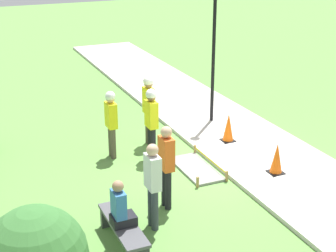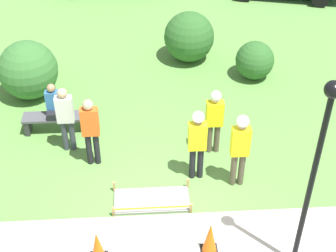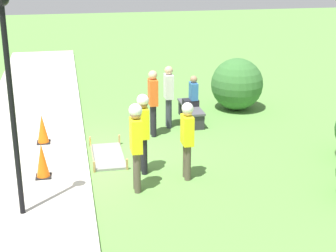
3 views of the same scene
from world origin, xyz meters
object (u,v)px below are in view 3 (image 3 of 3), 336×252
Objects in this scene: worker_supervisor at (187,134)px; bystander_in_orange_shirt at (153,99)px; traffic_cone_near_patch at (43,129)px; worker_assistant at (136,139)px; park_bench at (191,110)px; traffic_cone_far_patch at (42,161)px; person_seated_on_bench at (192,94)px; bystander_in_gray_shirt at (169,93)px; worker_trainee at (143,126)px; lamppost_near at (9,75)px.

worker_supervisor is 2.87m from bystander_in_orange_shirt.
worker_assistant reaches higher than traffic_cone_near_patch.
park_bench is 4.85m from worker_assistant.
worker_assistant reaches higher than traffic_cone_far_patch.
bystander_in_orange_shirt is (1.02, -1.34, 0.21)m from person_seated_on_bench.
traffic_cone_near_patch is at bearing -146.36° from worker_assistant.
park_bench is at bearing -55.85° from person_seated_on_bench.
worker_assistant is (0.86, 1.95, 0.68)m from traffic_cone_far_patch.
traffic_cone_far_patch is 0.44× the size of bystander_in_gray_shirt.
person_seated_on_bench is 0.48× the size of worker_trainee.
worker_trainee reaches higher than park_bench.
lamppost_near is (1.58, -0.34, 2.28)m from traffic_cone_far_patch.
worker_assistant is at bearing -15.61° from bystander_in_orange_shirt.
bystander_in_gray_shirt is 6.18m from lamppost_near.
worker_assistant reaches higher than worker_trainee.
person_seated_on_bench is at bearing 124.15° from park_bench.
traffic_cone_far_patch is at bearing -98.60° from worker_supervisor.
worker_assistant is at bearing 66.07° from traffic_cone_far_patch.
traffic_cone_near_patch is 0.41× the size of bystander_in_orange_shirt.
bystander_in_gray_shirt is at bearing 131.49° from traffic_cone_far_patch.
worker_trainee is (2.12, 2.29, 0.64)m from traffic_cone_near_patch.
bystander_in_gray_shirt is at bearing 138.37° from bystander_in_orange_shirt.
traffic_cone_far_patch is at bearing -50.83° from park_bench.
lamppost_near reaches higher than park_bench.
traffic_cone_far_patch is at bearing 167.83° from lamppost_near.
worker_trainee is at bearing 162.36° from worker_assistant.
person_seated_on_bench is 1.69m from bystander_in_orange_shirt.
person_seated_on_bench is 0.47× the size of worker_assistant.
worker_assistant is 1.08× the size of bystander_in_gray_shirt.
traffic_cone_near_patch is at bearing -75.96° from bystander_in_gray_shirt.
park_bench is 0.89× the size of worker_assistant.
person_seated_on_bench is (-1.26, 4.25, 0.36)m from traffic_cone_near_patch.
worker_assistant is at bearing -27.75° from person_seated_on_bench.
park_bench is 1.76m from bystander_in_orange_shirt.
person_seated_on_bench is 0.22× the size of lamppost_near.
park_bench is 3.93m from worker_trainee.
worker_assistant reaches higher than person_seated_on_bench.
bystander_in_gray_shirt reaches higher than park_bench.
worker_supervisor reaches higher than person_seated_on_bench.
lamppost_near is (4.59, -3.75, 1.76)m from bystander_in_gray_shirt.
worker_supervisor is at bearing -15.02° from park_bench.
traffic_cone_far_patch is 0.42× the size of worker_trainee.
person_seated_on_bench is 4.84m from worker_assistant.
person_seated_on_bench is 3.92m from worker_trainee.
traffic_cone_near_patch is 0.18× the size of lamppost_near.
person_seated_on_bench is at bearing 152.25° from worker_assistant.
traffic_cone_far_patch is 0.19× the size of lamppost_near.
worker_assistant is (3.01, 2.00, 0.69)m from traffic_cone_near_patch.
bystander_in_orange_shirt is at bearing -52.77° from person_seated_on_bench.
lamppost_near reaches higher than worker_trainee.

